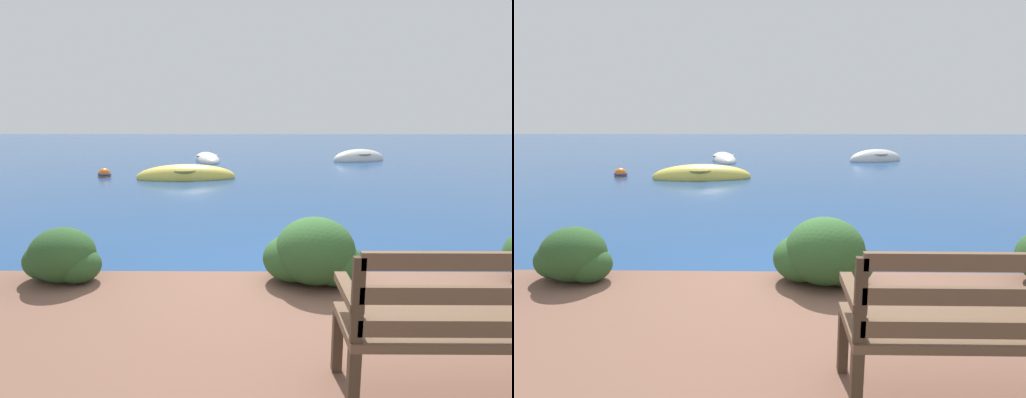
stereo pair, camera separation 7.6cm
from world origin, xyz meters
TOP-DOWN VIEW (x-y plane):
  - ground_plane at (0.00, 0.00)m, footprint 80.00×80.00m
  - park_bench at (0.83, -1.90)m, footprint 1.38×0.48m
  - hedge_clump_far_left at (-2.20, -0.25)m, footprint 0.78×0.56m
  - hedge_clump_left at (0.21, -0.27)m, footprint 0.95×0.68m
  - rowboat_nearest at (-2.46, 7.78)m, footprint 2.96×1.20m
  - rowboat_mid at (-2.47, 12.70)m, footprint 1.66×2.86m
  - rowboat_far at (3.87, 12.80)m, footprint 2.57×1.78m
  - mooring_buoy at (-5.06, 8.23)m, footprint 0.41×0.41m

SIDE VIEW (x-z plane):
  - ground_plane at x=0.00m, z-range 0.00..0.00m
  - rowboat_mid at x=-2.47m, z-range -0.26..0.36m
  - rowboat_nearest at x=-2.46m, z-range -0.31..0.44m
  - mooring_buoy at x=-5.06m, z-range -0.12..0.25m
  - rowboat_far at x=3.87m, z-range -0.35..0.50m
  - hedge_clump_far_left at x=-2.20m, z-range 0.18..0.71m
  - hedge_clump_left at x=0.21m, z-range 0.18..0.82m
  - park_bench at x=0.83m, z-range 0.24..1.17m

